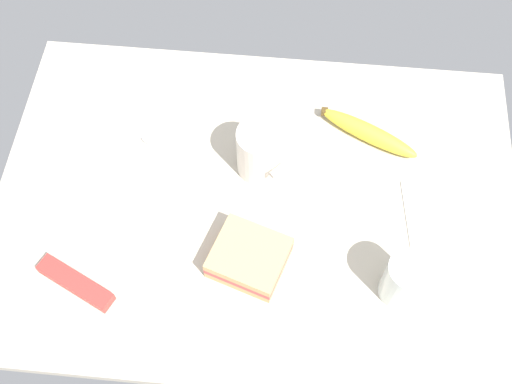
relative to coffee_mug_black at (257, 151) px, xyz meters
The scene contains 8 objects.
tabletop 9.25cm from the coffee_mug_black, 86.74° to the right, with size 90.00×64.00×2.00cm, color #BCB29E.
coffee_mug_black is the anchor object (origin of this frame).
sandwich_main 18.60cm from the coffee_mug_black, 88.06° to the right, with size 13.95×13.22×4.40cm.
glass_of_milk 32.28cm from the coffee_mug_black, 40.19° to the right, with size 6.74×6.74×9.40cm.
banana 21.25cm from the coffee_mug_black, 22.57° to the left, with size 18.55×11.35×3.30cm.
spoon 22.93cm from the coffee_mug_black, 169.18° to the left, with size 12.04×3.02×0.80cm.
snack_bar 36.75cm from the coffee_mug_black, 137.15° to the right, with size 13.49×2.98×2.00cm, color red.
paper_napkin 33.95cm from the coffee_mug_black, 11.79° to the right, with size 13.67×13.67×0.30cm, color white.
Camera 1 is at (4.76, -50.01, 96.95)cm, focal length 43.75 mm.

